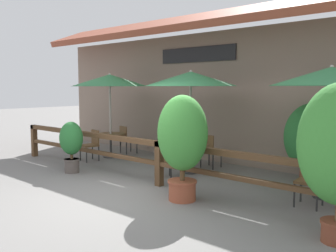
{
  "coord_description": "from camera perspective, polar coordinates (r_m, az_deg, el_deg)",
  "views": [
    {
      "loc": [
        5.27,
        -4.63,
        2.08
      ],
      "look_at": [
        -0.19,
        1.54,
        1.22
      ],
      "focal_mm": 40.0,
      "sensor_mm": 36.0,
      "label": 1
    }
  ],
  "objects": [
    {
      "name": "chair_middle_wallside",
      "position": [
        9.69,
        6.36,
        -3.53
      ],
      "size": [
        0.43,
        0.43,
        0.87
      ],
      "rotation": [
        0.0,
        0.0,
        3.16
      ],
      "color": "brown",
      "rests_on": "ground"
    },
    {
      "name": "potted_plant_tall_tropical",
      "position": [
        6.79,
        2.21,
        -1.82
      ],
      "size": [
        0.96,
        0.86,
        1.94
      ],
      "color": "#9E4C33",
      "rests_on": "ground"
    },
    {
      "name": "dining_table_middle",
      "position": [
        9.15,
        3.41,
        -3.62
      ],
      "size": [
        0.88,
        0.88,
        0.7
      ],
      "color": "brown",
      "rests_on": "ground"
    },
    {
      "name": "potted_plant_broad_leaf",
      "position": [
        9.37,
        -14.52,
        -2.43
      ],
      "size": [
        0.6,
        0.54,
        1.25
      ],
      "color": "#564C47",
      "rests_on": "ground"
    },
    {
      "name": "building_facade",
      "position": [
        10.2,
        10.43,
        6.34
      ],
      "size": [
        14.28,
        1.49,
        4.23
      ],
      "color": "gray",
      "rests_on": "ground"
    },
    {
      "name": "patio_umbrella_near",
      "position": [
        11.17,
        -8.87,
        6.87
      ],
      "size": [
        2.23,
        2.23,
        2.49
      ],
      "color": "#B7B2A8",
      "rests_on": "ground"
    },
    {
      "name": "dining_table_near",
      "position": [
        11.27,
        -8.73,
        -1.87
      ],
      "size": [
        0.88,
        0.88,
        0.7
      ],
      "color": "brown",
      "rests_on": "ground"
    },
    {
      "name": "chair_far_streetside",
      "position": [
        7.07,
        20.86,
        -7.45
      ],
      "size": [
        0.46,
        0.46,
        0.87
      ],
      "rotation": [
        0.0,
        0.0,
        0.1
      ],
      "color": "brown",
      "rests_on": "ground"
    },
    {
      "name": "patio_umbrella_middle",
      "position": [
        9.02,
        3.48,
        7.17
      ],
      "size": [
        2.23,
        2.23,
        2.49
      ],
      "color": "#B7B2A8",
      "rests_on": "ground"
    },
    {
      "name": "chair_near_streetside",
      "position": [
        10.82,
        -11.59,
        -2.63
      ],
      "size": [
        0.48,
        0.48,
        0.87
      ],
      "rotation": [
        0.0,
        0.0,
        -0.16
      ],
      "color": "brown",
      "rests_on": "ground"
    },
    {
      "name": "potted_plant_small_flowering",
      "position": [
        8.79,
        21.02,
        -1.81
      ],
      "size": [
        1.2,
        1.08,
        1.73
      ],
      "color": "brown",
      "rests_on": "ground"
    },
    {
      "name": "chair_middle_streetside",
      "position": [
        8.58,
        0.65,
        -4.73
      ],
      "size": [
        0.42,
        0.42,
        0.87
      ],
      "rotation": [
        0.0,
        0.0,
        -0.01
      ],
      "color": "brown",
      "rests_on": "ground"
    },
    {
      "name": "patio_railing",
      "position": [
        7.87,
        -1.36,
        -4.18
      ],
      "size": [
        10.4,
        0.14,
        0.95
      ],
      "color": "brown",
      "rests_on": "ground"
    },
    {
      "name": "ground_plane",
      "position": [
        7.32,
        -7.05,
        -10.61
      ],
      "size": [
        60.0,
        60.0,
        0.0
      ],
      "primitive_type": "plane",
      "color": "slate"
    },
    {
      "name": "chair_near_wallside",
      "position": [
        11.81,
        -6.31,
        -1.82
      ],
      "size": [
        0.5,
        0.5,
        0.87
      ],
      "rotation": [
        0.0,
        0.0,
        2.93
      ],
      "color": "brown",
      "rests_on": "ground"
    },
    {
      "name": "patio_umbrella_far",
      "position": [
        7.5,
        23.65,
        6.93
      ],
      "size": [
        2.23,
        2.23,
        2.49
      ],
      "color": "#B7B2A8",
      "rests_on": "ground"
    },
    {
      "name": "dining_table_far",
      "position": [
        7.65,
        23.11,
        -5.99
      ],
      "size": [
        0.88,
        0.88,
        0.7
      ],
      "color": "brown",
      "rests_on": "ground"
    }
  ]
}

